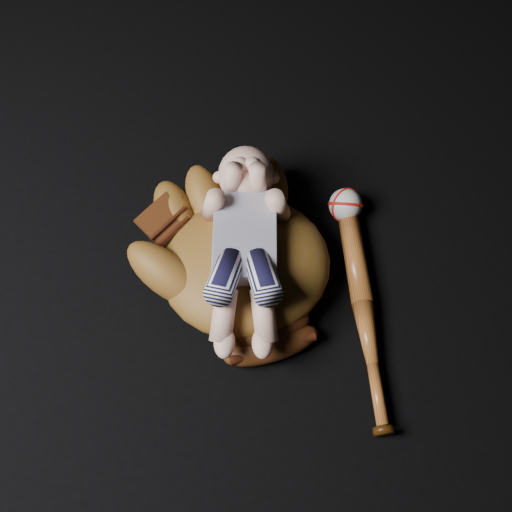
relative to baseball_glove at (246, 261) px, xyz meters
name	(u,v)px	position (x,y,z in m)	size (l,w,h in m)	color
baseball_glove	(246,261)	(0.00, 0.00, 0.00)	(0.40, 0.46, 0.14)	brown
newborn_baby	(245,250)	(0.00, -0.01, 0.06)	(0.19, 0.40, 0.16)	#DDA58E
baseball_bat	(365,316)	(0.22, -0.09, -0.05)	(0.04, 0.45, 0.04)	#924A1C
baseball	(345,205)	(0.21, 0.14, -0.04)	(0.07, 0.07, 0.07)	silver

